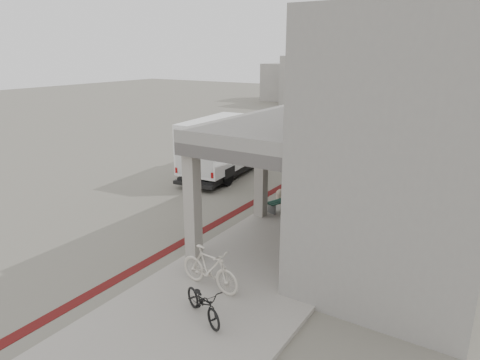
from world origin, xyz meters
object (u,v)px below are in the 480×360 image
Objects in this scene: fedex_truck at (228,144)px; bicycle_black at (203,302)px; bicycle_cream at (210,268)px; bench at (286,202)px; utility_cabinet at (360,188)px.

bicycle_black is (6.52, -10.71, -1.02)m from fedex_truck.
bench is at bearing 14.24° from bicycle_cream.
fedex_truck is 3.86× the size of bench.
fedex_truck reaches higher than bicycle_cream.
bicycle_black is at bearing -81.59° from utility_cabinet.
bicycle_black is (1.60, -7.42, 0.11)m from bench.
utility_cabinet is at bearing -12.16° from fedex_truck.
utility_cabinet is at bearing 22.24° from bicycle_black.
bicycle_cream is (-0.65, 1.14, 0.15)m from bicycle_black.
bicycle_black is 1.33m from bicycle_cream.
fedex_truck is at bearing 37.16° from bicycle_cream.
bench is at bearing -119.66° from utility_cabinet.
fedex_truck reaches higher than bicycle_black.
utility_cabinet is 9.88m from bicycle_black.
bicycle_cream reaches higher than bicycle_black.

